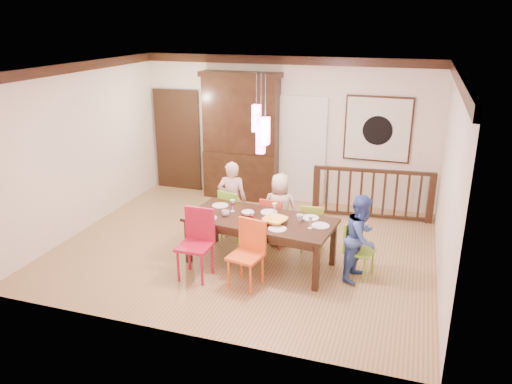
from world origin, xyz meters
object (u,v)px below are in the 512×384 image
(china_hutch, at_px, (241,137))
(person_far_left, at_px, (232,200))
(chair_end_right, at_px, (360,246))
(chair_far_left, at_px, (234,210))
(dining_table, at_px, (261,223))
(person_end_right, at_px, (361,238))
(balustrade, at_px, (372,193))
(person_far_mid, at_px, (280,209))

(china_hutch, relative_size, person_far_left, 1.92)
(chair_end_right, height_order, china_hutch, china_hutch)
(chair_far_left, bearing_deg, dining_table, 148.75)
(china_hutch, bearing_deg, dining_table, -64.94)
(chair_end_right, bearing_deg, china_hutch, 62.69)
(person_far_left, height_order, person_end_right, person_far_left)
(china_hutch, relative_size, balustrade, 1.17)
(chair_end_right, relative_size, person_far_mid, 0.68)
(balustrade, bearing_deg, person_far_mid, -135.12)
(person_far_left, relative_size, person_far_mid, 1.10)
(balustrade, xyz_separation_m, person_far_mid, (-1.35, -1.63, 0.11))
(balustrade, bearing_deg, person_end_right, -93.92)
(person_far_left, xyz_separation_m, person_end_right, (2.26, -0.79, -0.04))
(chair_far_left, bearing_deg, chair_end_right, 178.50)
(person_far_left, bearing_deg, person_end_right, 151.00)
(china_hutch, height_order, person_end_right, china_hutch)
(person_far_left, xyz_separation_m, person_far_mid, (0.84, -0.02, -0.06))
(dining_table, distance_m, person_far_mid, 0.80)
(person_far_mid, bearing_deg, chair_far_left, -3.43)
(chair_end_right, bearing_deg, balustrade, 18.21)
(chair_end_right, distance_m, person_far_left, 2.37)
(chair_far_left, distance_m, balustrade, 2.70)
(chair_end_right, bearing_deg, person_end_right, -145.26)
(person_far_mid, bearing_deg, dining_table, 78.91)
(dining_table, bearing_deg, person_end_right, 7.29)
(china_hutch, height_order, person_far_mid, china_hutch)
(dining_table, relative_size, person_end_right, 1.81)
(dining_table, relative_size, person_far_left, 1.71)
(person_far_mid, xyz_separation_m, person_end_right, (1.42, -0.77, 0.02))
(dining_table, xyz_separation_m, person_far_left, (-0.76, 0.81, 0.01))
(dining_table, bearing_deg, chair_end_right, 9.14)
(dining_table, distance_m, chair_end_right, 1.50)
(chair_far_left, distance_m, person_far_mid, 0.80)
(person_far_left, height_order, person_far_mid, person_far_left)
(chair_end_right, bearing_deg, dining_table, 109.54)
(chair_far_left, distance_m, china_hutch, 2.23)
(chair_end_right, bearing_deg, person_far_mid, 79.63)
(person_end_right, bearing_deg, dining_table, 106.43)
(chair_end_right, xyz_separation_m, person_far_mid, (-1.40, 0.72, 0.14))
(china_hutch, bearing_deg, chair_far_left, -73.60)
(chair_end_right, distance_m, china_hutch, 3.96)
(chair_far_left, height_order, person_far_left, person_far_left)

